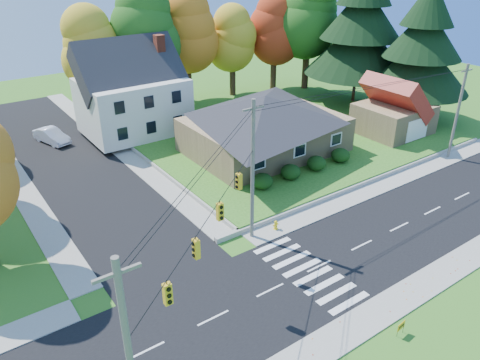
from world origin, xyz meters
The scene contains 22 objects.
ground centered at (0.00, 0.00, 0.00)m, with size 120.00×120.00×0.00m, color #3D7923.
road_main centered at (0.00, 0.00, 0.01)m, with size 90.00×8.00×0.02m, color black.
road_cross centered at (-8.00, 26.00, 0.01)m, with size 8.00×44.00×0.02m, color black.
sidewalk_north centered at (0.00, 5.00, 0.04)m, with size 90.00×2.00×0.08m, color #9C9A90.
sidewalk_south centered at (0.00, -5.00, 0.04)m, with size 90.00×2.00×0.08m, color #9C9A90.
lawn centered at (13.00, 21.00, 0.25)m, with size 30.00×30.00×0.50m, color #3D7923.
ranch_house centered at (8.00, 16.00, 3.27)m, with size 14.60×10.60×5.40m.
colonial_house centered at (0.04, 28.00, 4.58)m, with size 10.40×8.40×9.60m.
garage centered at (22.00, 11.99, 2.84)m, with size 7.30×6.30×4.60m.
hedge_row centered at (7.50, 9.80, 1.14)m, with size 10.70×1.70×1.27m.
traffic_infrastructure centered at (-0.15, 1.35, 5.15)m, with size 38.10×10.66×10.00m.
tree_lot_0 centered at (-2.00, 34.00, 8.31)m, with size 6.72×6.72×12.51m.
tree_lot_1 centered at (4.00, 33.00, 9.61)m, with size 7.84×7.84×14.60m.
tree_lot_2 centered at (10.00, 34.00, 8.96)m, with size 7.28×7.28×13.56m.
tree_lot_3 centered at (16.00, 33.00, 7.65)m, with size 6.16×6.16×11.47m.
tree_lot_4 centered at (22.00, 32.00, 8.31)m, with size 6.72×6.72×12.51m.
tree_lot_5 centered at (26.00, 30.00, 10.27)m, with size 8.40×8.40×15.64m.
conifer_east_a centered at (27.00, 22.00, 9.39)m, with size 12.80×12.80×16.96m.
conifer_east_b centered at (28.00, 14.00, 8.28)m, with size 11.20×11.20×14.84m.
white_car centered at (-7.96, 30.96, 0.77)m, with size 1.58×4.53×1.49m, color silver.
fire_hydrant centered at (0.43, 4.92, 0.37)m, with size 0.43×0.34×0.77m.
yard_sign centered at (-0.61, -6.70, 0.59)m, with size 0.66×0.10×0.82m.
Camera 1 is at (-18.05, -16.74, 18.44)m, focal length 35.00 mm.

